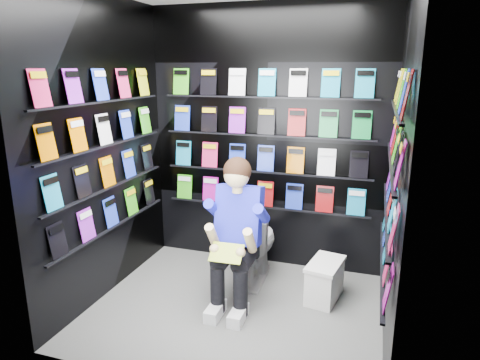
% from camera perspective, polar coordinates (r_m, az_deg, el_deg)
% --- Properties ---
extents(floor, '(2.40, 2.40, 0.00)m').
position_cam_1_polar(floor, '(3.82, -0.63, -16.77)').
color(floor, slate).
rests_on(floor, ground).
extents(wall_back, '(2.40, 0.04, 2.60)m').
position_cam_1_polar(wall_back, '(4.27, 3.59, 5.35)').
color(wall_back, black).
rests_on(wall_back, floor).
extents(wall_front, '(2.40, 0.04, 2.60)m').
position_cam_1_polar(wall_front, '(2.43, -8.23, -2.03)').
color(wall_front, black).
rests_on(wall_front, floor).
extents(wall_left, '(0.04, 2.00, 2.60)m').
position_cam_1_polar(wall_left, '(3.87, -17.82, 3.70)').
color(wall_left, black).
rests_on(wall_left, floor).
extents(wall_right, '(0.04, 2.00, 2.60)m').
position_cam_1_polar(wall_right, '(3.17, 20.37, 1.13)').
color(wall_right, black).
rests_on(wall_right, floor).
extents(comics_back, '(2.10, 0.06, 1.37)m').
position_cam_1_polar(comics_back, '(4.24, 3.49, 5.35)').
color(comics_back, '#E02669').
rests_on(comics_back, wall_back).
extents(comics_left, '(0.06, 1.70, 1.37)m').
position_cam_1_polar(comics_left, '(3.85, -17.46, 3.75)').
color(comics_left, '#E02669').
rests_on(comics_left, wall_left).
extents(comics_right, '(0.06, 1.70, 1.37)m').
position_cam_1_polar(comics_right, '(3.16, 19.84, 1.26)').
color(comics_right, '#E02669').
rests_on(comics_right, wall_right).
extents(toilet, '(0.45, 0.77, 0.73)m').
position_cam_1_polar(toilet, '(4.14, 1.64, -8.39)').
color(toilet, white).
rests_on(toilet, floor).
extents(longbox, '(0.31, 0.46, 0.32)m').
position_cam_1_polar(longbox, '(3.95, 11.20, -13.21)').
color(longbox, white).
rests_on(longbox, floor).
extents(longbox_lid, '(0.33, 0.49, 0.03)m').
position_cam_1_polar(longbox_lid, '(3.88, 11.34, -10.90)').
color(longbox_lid, white).
rests_on(longbox_lid, longbox).
extents(reader, '(0.55, 0.78, 1.40)m').
position_cam_1_polar(reader, '(3.66, 0.01, -4.82)').
color(reader, '#2B2DC8').
rests_on(reader, toilet).
extents(held_comic, '(0.27, 0.16, 0.11)m').
position_cam_1_polar(held_comic, '(3.42, -1.81, -9.69)').
color(held_comic, green).
rests_on(held_comic, reader).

